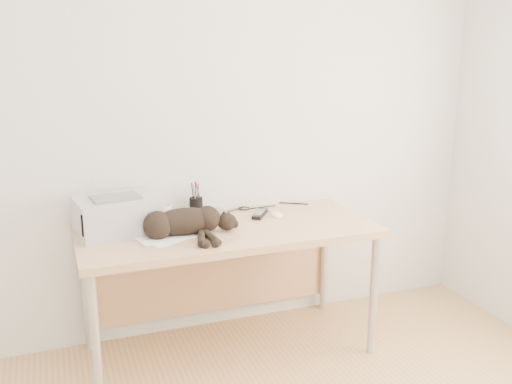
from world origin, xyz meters
name	(u,v)px	position (x,y,z in m)	size (l,w,h in m)	color
wall_back	(208,117)	(0.00, 1.75, 1.30)	(3.50, 3.50, 0.00)	silver
desk	(224,246)	(0.00, 1.48, 0.61)	(1.60, 0.70, 0.74)	tan
printer	(117,215)	(-0.57, 1.53, 0.83)	(0.45, 0.39, 0.19)	#A3A3A8
papers	(166,236)	(-0.35, 1.35, 0.74)	(0.36, 0.30, 0.01)	white
cat	(181,223)	(-0.27, 1.35, 0.81)	(0.67, 0.32, 0.15)	black
mug	(163,213)	(-0.30, 1.64, 0.78)	(0.10, 0.10, 0.09)	white
pen_cup	(196,206)	(-0.10, 1.68, 0.80)	(0.08, 0.08, 0.20)	black
remote_grey	(221,213)	(0.04, 1.64, 0.75)	(0.05, 0.17, 0.02)	slate
remote_black	(260,214)	(0.24, 1.54, 0.75)	(0.05, 0.19, 0.02)	black
mouse	(276,213)	(0.33, 1.51, 0.76)	(0.07, 0.11, 0.04)	white
cable_tangle	(212,212)	(0.00, 1.70, 0.75)	(1.36, 0.07, 0.01)	black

